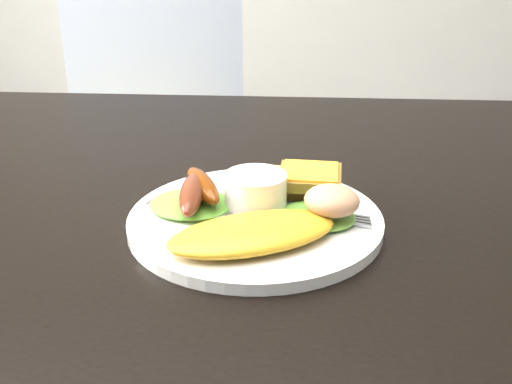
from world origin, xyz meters
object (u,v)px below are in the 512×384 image
object	(u,v)px
plate	(255,220)
person	(136,61)
dining_table	(183,202)
dining_chair	(144,173)

from	to	relation	value
plate	person	bearing A→B (deg)	113.44
person	dining_table	bearing A→B (deg)	116.44
person	plate	size ratio (longest dim) A/B	6.25
person	plate	world-z (taller)	person
person	plate	xyz separation A→B (m)	(0.28, -0.66, -0.02)
dining_chair	person	distance (m)	0.39
dining_table	plate	size ratio (longest dim) A/B	4.84
person	plate	distance (m)	0.72
dining_chair	person	bearing A→B (deg)	-87.98
dining_table	person	bearing A→B (deg)	109.07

